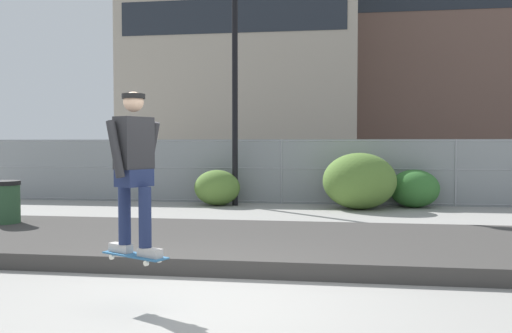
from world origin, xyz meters
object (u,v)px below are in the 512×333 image
street_lamp (235,52)px  parked_car_far (508,171)px  skateboard (135,256)px  shrub_right (414,189)px  parked_car_mid (330,169)px  parked_car_near (151,168)px  shrub_center (359,181)px  shrub_left (217,188)px  skater (134,163)px  trash_bin (4,208)px

street_lamp → parked_car_far: size_ratio=1.54×
street_lamp → parked_car_far: 9.77m
skateboard → shrub_right: shrub_right is taller
skateboard → parked_car_far: 15.19m
street_lamp → parked_car_mid: bearing=58.8°
street_lamp → skateboard: bearing=-85.8°
street_lamp → parked_car_near: bearing=133.0°
shrub_center → shrub_right: shrub_center is taller
shrub_left → skateboard: bearing=-82.8°
shrub_center → shrub_right: (1.49, 0.59, -0.23)m
skater → shrub_left: size_ratio=1.32×
shrub_center → parked_car_mid: bearing=99.6°
trash_bin → shrub_left: bearing=61.6°
shrub_left → trash_bin: trash_bin is taller
parked_car_far → shrub_right: (-3.46, -3.55, -0.32)m
skateboard → shrub_left: size_ratio=0.63×
street_lamp → shrub_left: bearing=-170.7°
parked_car_mid → trash_bin: parked_car_mid is taller
skater → parked_car_near: 14.35m
shrub_center → trash_bin: size_ratio=1.87×
skateboard → skater: 0.97m
parked_car_near → trash_bin: 9.67m
shrub_left → shrub_center: 3.92m
shrub_center → parked_car_far: bearing=39.9°
skateboard → shrub_right: 10.45m
skateboard → skater: (0.00, 0.00, 0.97)m
parked_car_near → trash_bin: size_ratio=4.39×
skater → shrub_left: 9.42m
shrub_left → shrub_center: size_ratio=0.67×
skater → street_lamp: (-0.69, 9.37, 2.74)m
skateboard → trash_bin: size_ratio=0.78×
parked_car_far → shrub_center: (-4.95, -4.13, -0.09)m
parked_car_mid → skateboard: bearing=-98.0°
parked_car_far → trash_bin: parked_car_far is taller
street_lamp → parked_car_near: (-3.92, 4.20, -3.43)m
parked_car_mid → shrub_center: (0.80, -4.70, -0.09)m
shrub_right → trash_bin: trash_bin is taller
parked_car_near → shrub_left: parked_car_near is taller
street_lamp → shrub_left: (-0.49, -0.08, -3.77)m
parked_car_mid → shrub_left: (-3.10, -4.39, -0.34)m
shrub_left → shrub_right: bearing=2.9°
parked_car_far → skateboard: bearing=-120.3°
shrub_left → trash_bin: (-2.90, -5.37, 0.02)m
parked_car_near → parked_car_mid: size_ratio=1.02×
parked_car_far → shrub_right: bearing=-134.3°
street_lamp → shrub_center: size_ratio=3.57×
shrub_left → trash_bin: 6.10m
street_lamp → parked_car_far: street_lamp is taller
parked_car_near → shrub_center: size_ratio=2.35×
shrub_center → trash_bin: shrub_center is taller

